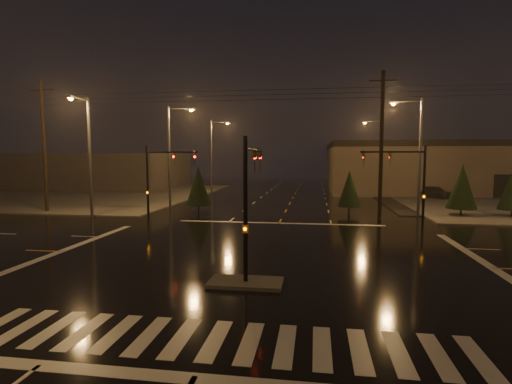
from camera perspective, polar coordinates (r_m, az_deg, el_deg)
ground at (r=20.48m, az=0.48°, el=-9.58°), size 140.00×140.00×0.00m
sidewalk_nw at (r=59.67m, az=-24.83°, el=-0.26°), size 36.00×36.00×0.12m
median_island at (r=16.66m, az=-1.49°, el=-12.79°), size 3.00×1.60×0.15m
crosswalk at (r=12.14m, az=-5.86°, el=-20.28°), size 15.00×2.60×0.01m
stop_bar_near at (r=10.43m, az=-8.86°, el=-24.85°), size 16.00×0.50×0.01m
stop_bar_far at (r=31.17m, az=3.32°, el=-4.45°), size 16.00×0.50×0.01m
commercial_block at (r=72.30m, az=-23.01°, el=2.85°), size 30.00×18.00×5.60m
signal_mast_median at (r=16.83m, az=-0.97°, el=0.19°), size 0.25×4.59×6.00m
signal_mast_ne at (r=30.53m, az=21.26°, el=2.15°), size 4.84×1.86×6.00m
signal_mast_nw at (r=32.20m, az=-13.89°, el=2.49°), size 4.84×1.86×6.00m
streetlight_1 at (r=40.11m, az=-11.90°, el=5.91°), size 2.77×0.32×10.00m
streetlight_2 at (r=55.39m, az=-6.10°, el=5.76°), size 2.77×0.32×10.00m
streetlight_3 at (r=36.59m, az=21.93°, el=5.73°), size 2.77×0.32×10.00m
streetlight_4 at (r=56.24m, az=17.21°, el=5.55°), size 2.77×0.32×10.00m
streetlight_5 at (r=36.06m, az=-22.96°, el=5.70°), size 0.32×2.77×10.00m
utility_pole_0 at (r=41.76m, az=-28.02°, el=5.83°), size 2.20×0.32×12.00m
utility_pole_1 at (r=34.02m, az=17.48°, el=6.48°), size 2.20×0.32×12.00m
conifer_0 at (r=38.48m, az=27.36°, el=0.75°), size 2.47×2.47×4.56m
conifer_3 at (r=36.93m, az=-8.23°, el=0.88°), size 2.29×2.29×4.27m
conifer_4 at (r=36.53m, az=13.19°, el=0.47°), size 2.06×2.06×3.92m
car_parked at (r=53.36m, az=24.14°, el=-0.02°), size 4.44×4.87×1.61m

